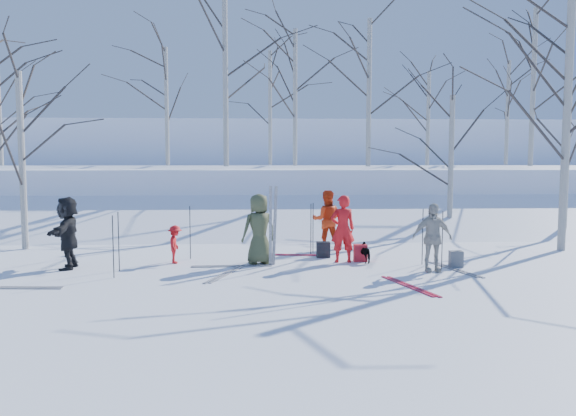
{
  "coord_description": "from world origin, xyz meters",
  "views": [
    {
      "loc": [
        -0.68,
        -12.44,
        2.55
      ],
      "look_at": [
        0.0,
        1.5,
        1.3
      ],
      "focal_mm": 35.0,
      "sensor_mm": 36.0,
      "label": 1
    }
  ],
  "objects": [
    {
      "name": "far_hill",
      "position": [
        0.0,
        38.0,
        2.0
      ],
      "size": [
        90.0,
        30.0,
        6.0
      ],
      "primitive_type": "cube",
      "color": "white",
      "rests_on": "ground"
    },
    {
      "name": "skier_red_seated",
      "position": [
        -2.76,
        1.11,
        0.46
      ],
      "size": [
        0.37,
        0.61,
        0.92
      ],
      "primitive_type": "imported",
      "rotation": [
        0.0,
        0.0,
        1.61
      ],
      "color": "red",
      "rests_on": "ground"
    },
    {
      "name": "birch_plateau_e",
      "position": [
        6.96,
        13.03,
        4.33
      ],
      "size": [
        3.58,
        3.58,
        4.26
      ],
      "primitive_type": null,
      "color": "silver",
      "rests_on": "snow_plateau"
    },
    {
      "name": "upright_ski_left",
      "position": [
        -0.45,
        0.68,
        0.95
      ],
      "size": [
        0.08,
        0.16,
        1.9
      ],
      "primitive_type": "cube",
      "rotation": [
        0.07,
        0.0,
        0.06
      ],
      "color": "silver",
      "rests_on": "ground"
    },
    {
      "name": "birch_plateau_d",
      "position": [
        3.69,
        10.27,
        5.14
      ],
      "size": [
        4.72,
        4.72,
        5.89
      ],
      "primitive_type": null,
      "color": "silver",
      "rests_on": "snow_plateau"
    },
    {
      "name": "ski_pole_e",
      "position": [
        -3.89,
        0.25,
        0.67
      ],
      "size": [
        0.02,
        0.02,
        1.34
      ],
      "primitive_type": "cylinder",
      "color": "black",
      "rests_on": "ground"
    },
    {
      "name": "ski_pole_c",
      "position": [
        -3.81,
        -0.51,
        0.67
      ],
      "size": [
        0.02,
        0.02,
        1.34
      ],
      "primitive_type": "cylinder",
      "color": "black",
      "rests_on": "ground"
    },
    {
      "name": "skier_redor_behind",
      "position": [
        1.15,
        3.0,
        0.83
      ],
      "size": [
        0.83,
        0.66,
        1.65
      ],
      "primitive_type": "imported",
      "rotation": [
        0.0,
        0.0,
        3.1
      ],
      "color": "red",
      "rests_on": "ground"
    },
    {
      "name": "birch_edge_b",
      "position": [
        7.62,
        2.52,
        3.52
      ],
      "size": [
        5.52,
        5.52,
        7.03
      ],
      "primitive_type": null,
      "color": "silver",
      "rests_on": "ground"
    },
    {
      "name": "ski_pole_a",
      "position": [
        3.48,
        0.12,
        0.67
      ],
      "size": [
        0.02,
        0.02,
        1.34
      ],
      "primitive_type": "cylinder",
      "color": "black",
      "rests_on": "ground"
    },
    {
      "name": "ground",
      "position": [
        0.0,
        0.0,
        0.0
      ],
      "size": [
        120.0,
        120.0,
        0.0
      ],
      "primitive_type": "plane",
      "color": "white",
      "rests_on": "ground"
    },
    {
      "name": "upright_ski_right",
      "position": [
        -0.35,
        0.72,
        0.95
      ],
      "size": [
        0.14,
        0.23,
        1.89
      ],
      "primitive_type": "cube",
      "rotation": [
        0.1,
        0.0,
        0.34
      ],
      "color": "silver",
      "rests_on": "ground"
    },
    {
      "name": "ski_pair_a",
      "position": [
        3.75,
        -0.0,
        0.01
      ],
      "size": [
        1.15,
        2.0,
        0.02
      ],
      "primitive_type": null,
      "rotation": [
        0.0,
        0.0,
        0.26
      ],
      "color": "silver",
      "rests_on": "ground"
    },
    {
      "name": "skier_cream_east",
      "position": [
        3.15,
        -0.17,
        0.77
      ],
      "size": [
        0.92,
        0.42,
        1.54
      ],
      "primitive_type": "imported",
      "rotation": [
        0.0,
        0.0,
        0.05
      ],
      "color": "beige",
      "rests_on": "ground"
    },
    {
      "name": "birch_plateau_i",
      "position": [
        11.7,
        15.42,
        4.79
      ],
      "size": [
        4.22,
        4.22,
        5.18
      ],
      "primitive_type": null,
      "color": "silver",
      "rests_on": "snow_plateau"
    },
    {
      "name": "ski_pole_d",
      "position": [
        -2.46,
        1.68,
        0.67
      ],
      "size": [
        0.02,
        0.02,
        1.34
      ],
      "primitive_type": "cylinder",
      "color": "black",
      "rests_on": "ground"
    },
    {
      "name": "birch_plateau_g",
      "position": [
        -4.95,
        13.62,
        4.86
      ],
      "size": [
        4.33,
        4.33,
        5.33
      ],
      "primitive_type": null,
      "color": "silver",
      "rests_on": "snow_plateau"
    },
    {
      "name": "ski_pole_g",
      "position": [
        0.64,
        2.25,
        0.67
      ],
      "size": [
        0.02,
        0.02,
        1.34
      ],
      "primitive_type": "cylinder",
      "color": "black",
      "rests_on": "ground"
    },
    {
      "name": "birch_plateau_a",
      "position": [
        10.79,
        10.96,
        5.48
      ],
      "size": [
        5.2,
        5.2,
        6.57
      ],
      "primitive_type": null,
      "color": "silver",
      "rests_on": "snow_plateau"
    },
    {
      "name": "snow_plateau",
      "position": [
        0.0,
        17.0,
        1.0
      ],
      "size": [
        70.0,
        18.0,
        2.2
      ],
      "primitive_type": "cube",
      "color": "white",
      "rests_on": "ground"
    },
    {
      "name": "backpack_grey",
      "position": [
        3.88,
        0.32,
        0.19
      ],
      "size": [
        0.3,
        0.2,
        0.38
      ],
      "primitive_type": "cube",
      "color": "#5A5C61",
      "rests_on": "ground"
    },
    {
      "name": "backpack_red",
      "position": [
        1.77,
        1.15,
        0.21
      ],
      "size": [
        0.32,
        0.22,
        0.42
      ],
      "primitive_type": "cube",
      "color": "red",
      "rests_on": "ground"
    },
    {
      "name": "birch_edge_c",
      "position": [
        9.08,
        5.05,
        2.31
      ],
      "size": [
        3.84,
        3.84,
        4.62
      ],
      "primitive_type": null,
      "color": "silver",
      "rests_on": "ground"
    },
    {
      "name": "ski_pair_e",
      "position": [
        0.06,
        2.12,
        0.01
      ],
      "size": [
        0.71,
        1.95,
        0.02
      ],
      "primitive_type": null,
      "rotation": [
        0.0,
        0.0,
        1.44
      ],
      "color": "#A5172F",
      "rests_on": "ground"
    },
    {
      "name": "snow_ramp",
      "position": [
        0.0,
        7.0,
        0.15
      ],
      "size": [
        70.0,
        9.49,
        4.12
      ],
      "primitive_type": "cube",
      "rotation": [
        0.3,
        0.0,
        0.0
      ],
      "color": "white",
      "rests_on": "ground"
    },
    {
      "name": "birch_plateau_f",
      "position": [
        -2.09,
        10.69,
        6.03
      ],
      "size": [
        5.96,
        5.96,
        7.66
      ],
      "primitive_type": null,
      "color": "silver",
      "rests_on": "snow_plateau"
    },
    {
      "name": "birch_edge_e",
      "position": [
        5.64,
        5.96,
        2.31
      ],
      "size": [
        3.83,
        3.83,
        4.61
      ],
      "primitive_type": null,
      "color": "silver",
      "rests_on": "ground"
    },
    {
      "name": "dog",
      "position": [
        1.9,
        0.99,
        0.24
      ],
      "size": [
        0.4,
        0.62,
        0.49
      ],
      "primitive_type": "imported",
      "rotation": [
        0.0,
        0.0,
        3.41
      ],
      "color": "black",
      "rests_on": "ground"
    },
    {
      "name": "ski_pair_f",
      "position": [
        -1.37,
        0.65,
        0.01
      ],
      "size": [
        0.36,
        1.92,
        0.02
      ],
      "primitive_type": null,
      "rotation": [
        0.0,
        0.0,
        1.61
      ],
      "color": "silver",
      "rests_on": "ground"
    },
    {
      "name": "skier_red_north",
      "position": [
        1.31,
        1.04,
        0.82
      ],
      "size": [
        0.63,
        0.44,
        1.65
      ],
      "primitive_type": "imported",
      "rotation": [
        0.0,
        0.0,
        3.22
      ],
      "color": "red",
      "rests_on": "ground"
    },
    {
      "name": "birch_plateau_h",
      "position": [
        -0.2,
        15.67,
        4.99
      ],
      "size": [
        4.51,
        4.51,
        5.59
      ],
      "primitive_type": null,
      "color": "silver",
      "rests_on": "snow_plateau"
    },
    {
      "name": "ski_pair_b",
      "position": [
        2.27,
        -1.61,
        0.01
      ],
      "size": [
        1.27,
        2.01,
        0.02
      ],
      "primitive_type": null,
      "rotation": [
        0.0,
        0.0,
        0.3
      ],
      "color": "#A5172F",
      "rests_on": "ground"
    },
    {
      "name": "ski_pair_d",
      "position": [
        -5.52,
        -1.36,
        0.01
      ],
      "size": [
        0.45,
        1.93,
        0.02
      ],
      "primitive_type": null,
      "rotation": [
        0.0,
        0.0,
        1.5
      ],
      "color": "silver",
      "rests_on": "ground"
    },
    {
      "name": "birch_edge_a",
      "position": [
        -7.28,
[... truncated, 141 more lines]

